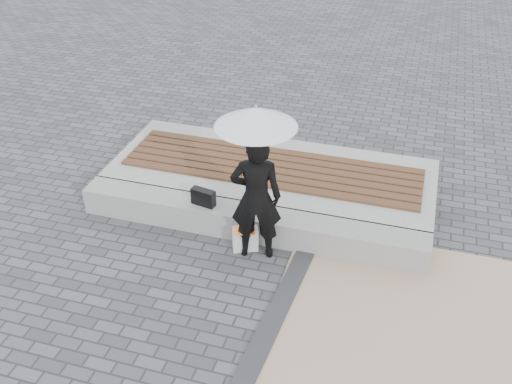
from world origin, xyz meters
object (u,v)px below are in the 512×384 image
at_px(parasol, 256,117).
at_px(handbag, 203,197).
at_px(seating_ledge, 249,222).
at_px(woman, 256,198).
at_px(canvas_tote, 245,239).

distance_m(parasol, handbag, 1.81).
distance_m(seating_ledge, handbag, 0.73).
height_order(parasol, handbag, parasol).
relative_size(woman, handbag, 5.24).
height_order(seating_ledge, woman, woman).
height_order(seating_ledge, canvas_tote, seating_ledge).
height_order(woman, handbag, woman).
distance_m(woman, canvas_tote, 0.75).
relative_size(seating_ledge, handbag, 14.38).
bearing_deg(canvas_tote, parasol, -34.89).
relative_size(parasol, handbag, 3.70).
distance_m(woman, parasol, 1.15).
bearing_deg(canvas_tote, handbag, 132.43).
xyz_separation_m(handbag, canvas_tote, (0.72, -0.32, -0.34)).
bearing_deg(woman, seating_ledge, -74.56).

